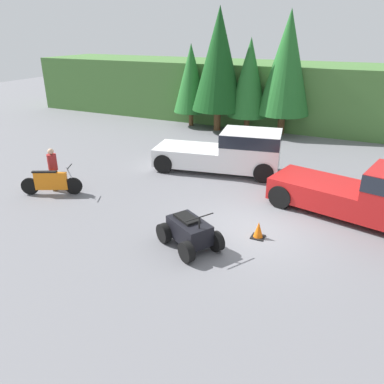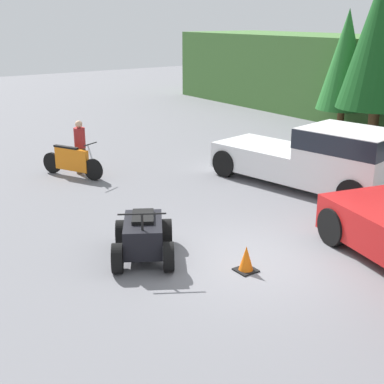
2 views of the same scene
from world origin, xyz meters
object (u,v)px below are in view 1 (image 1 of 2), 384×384
object	(u,v)px
quad_atv	(189,232)
pickup_truck_second	(231,150)
pickup_truck_red	(379,195)
dirt_bike	(51,183)
rider_person	(53,168)
traffic_cone	(258,230)

from	to	relation	value
quad_atv	pickup_truck_second	bearing A→B (deg)	130.38
quad_atv	pickup_truck_red	bearing A→B (deg)	69.77
dirt_bike	rider_person	distance (m)	0.64
pickup_truck_second	quad_atv	size ratio (longest dim) A/B	2.61
rider_person	traffic_cone	size ratio (longest dim) A/B	3.22
rider_person	traffic_cone	distance (m)	8.69
pickup_truck_red	traffic_cone	world-z (taller)	pickup_truck_red
pickup_truck_second	traffic_cone	world-z (taller)	pickup_truck_second
pickup_truck_second	traffic_cone	bearing A→B (deg)	-71.63
pickup_truck_second	quad_atv	world-z (taller)	pickup_truck_second
pickup_truck_red	traffic_cone	xyz separation A→B (m)	(-3.31, -2.68, -0.78)
pickup_truck_red	rider_person	distance (m)	12.22
quad_atv	traffic_cone	distance (m)	2.26
quad_atv	traffic_cone	bearing A→B (deg)	69.38
pickup_truck_red	dirt_bike	bearing A→B (deg)	-152.96
pickup_truck_red	quad_atv	distance (m)	6.53
dirt_bike	quad_atv	distance (m)	6.80
dirt_bike	traffic_cone	distance (m)	8.46
quad_atv	rider_person	xyz separation A→B (m)	(-6.89, 1.60, 0.48)
rider_person	pickup_truck_second	bearing A→B (deg)	27.34
pickup_truck_second	dirt_bike	xyz separation A→B (m)	(-5.57, -5.52, -0.53)
dirt_bike	rider_person	xyz separation A→B (m)	(-0.20, 0.40, 0.46)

